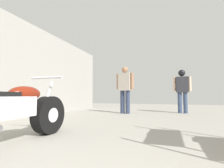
{
  "coord_description": "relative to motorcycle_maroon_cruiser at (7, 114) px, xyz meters",
  "views": [
    {
      "loc": [
        0.92,
        0.26,
        0.64
      ],
      "look_at": [
        -0.28,
        3.65,
        0.9
      ],
      "focal_mm": 26.29,
      "sensor_mm": 36.0,
      "label": 1
    }
  ],
  "objects": [
    {
      "name": "garage_partition_left",
      "position": [
        -1.98,
        2.09,
        1.0
      ],
      "size": [
        0.08,
        8.57,
        2.81
      ],
      "primitive_type": "cube",
      "color": "#A3A099",
      "rests_on": "ground_plane"
    },
    {
      "name": "ground_plane",
      "position": [
        1.04,
        2.09,
        -0.41
      ],
      "size": [
        18.69,
        18.69,
        0.0
      ],
      "primitive_type": "plane",
      "color": "#9E998E"
    },
    {
      "name": "mechanic_in_blue",
      "position": [
        0.4,
        4.29,
        0.56
      ],
      "size": [
        0.69,
        0.32,
        1.72
      ],
      "color": "#2D3851",
      "rests_on": "ground_plane"
    },
    {
      "name": "motorcycle_maroon_cruiser",
      "position": [
        0.0,
        0.0,
        0.0
      ],
      "size": [
        0.61,
        2.07,
        0.97
      ],
      "color": "black",
      "rests_on": "ground_plane"
    },
    {
      "name": "mechanic_with_helmet",
      "position": [
        2.39,
        5.08,
        0.56
      ],
      "size": [
        0.63,
        0.25,
        1.62
      ],
      "color": "#384766",
      "rests_on": "ground_plane"
    }
  ]
}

